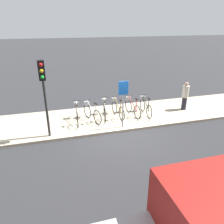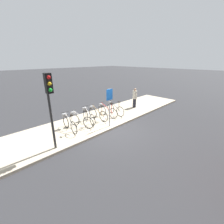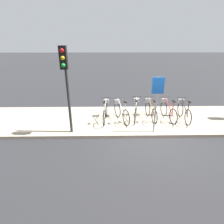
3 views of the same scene
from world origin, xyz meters
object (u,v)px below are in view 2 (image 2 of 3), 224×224
object	(u,v)px
parked_bicycle_1	(80,119)
pedestrian	(135,98)
parked_bicycle_4	(106,110)
traffic_light	(50,97)
parked_bicycle_3	(97,113)
parked_bicycle_0	(69,123)
parked_bicycle_2	(88,115)
parked_bicycle_5	(114,108)
sign_post	(109,102)

from	to	relation	value
parked_bicycle_1	pedestrian	bearing A→B (deg)	0.27
parked_bicycle_4	traffic_light	distance (m)	4.75
parked_bicycle_1	parked_bicycle_4	size ratio (longest dim) A/B	0.95
parked_bicycle_3	traffic_light	xyz separation A→B (m)	(-3.38, -1.34, 1.87)
parked_bicycle_1	parked_bicycle_3	distance (m)	1.37
pedestrian	traffic_light	distance (m)	7.45
parked_bicycle_0	parked_bicycle_1	distance (m)	0.69
parked_bicycle_2	traffic_light	world-z (taller)	traffic_light
parked_bicycle_1	parked_bicycle_3	bearing A→B (deg)	5.36
parked_bicycle_3	parked_bicycle_5	bearing A→B (deg)	-4.61
parked_bicycle_2	parked_bicycle_3	distance (m)	0.66
parked_bicycle_2	sign_post	bearing A→B (deg)	-68.17
parked_bicycle_5	sign_post	xyz separation A→B (m)	(-1.61, -1.17, 1.04)
parked_bicycle_2	parked_bicycle_5	world-z (taller)	same
parked_bicycle_2	traffic_light	size ratio (longest dim) A/B	0.51
pedestrian	parked_bicycle_3	bearing A→B (deg)	178.44
parked_bicycle_0	traffic_light	size ratio (longest dim) A/B	0.51
parked_bicycle_1	pedestrian	size ratio (longest dim) A/B	1.02
parked_bicycle_5	parked_bicycle_0	bearing A→B (deg)	179.84
parked_bicycle_1	traffic_light	xyz separation A→B (m)	(-2.01, -1.21, 1.87)
parked_bicycle_4	sign_post	bearing A→B (deg)	-125.95
parked_bicycle_1	pedestrian	distance (m)	5.19
parked_bicycle_2	parked_bicycle_4	world-z (taller)	same
parked_bicycle_1	parked_bicycle_3	world-z (taller)	same
parked_bicycle_0	parked_bicycle_3	size ratio (longest dim) A/B	1.00
parked_bicycle_0	sign_post	size ratio (longest dim) A/B	0.76
parked_bicycle_2	parked_bicycle_4	size ratio (longest dim) A/B	0.99
parked_bicycle_3	pedestrian	world-z (taller)	pedestrian
parked_bicycle_3	traffic_light	distance (m)	4.09
parked_bicycle_0	pedestrian	bearing A→B (deg)	0.06
parked_bicycle_0	pedestrian	xyz separation A→B (m)	(5.86, 0.01, 0.36)
parked_bicycle_1	parked_bicycle_4	distance (m)	2.15
parked_bicycle_5	traffic_light	size ratio (longest dim) A/B	0.52
parked_bicycle_0	sign_post	xyz separation A→B (m)	(1.93, -1.18, 1.04)
traffic_light	sign_post	distance (m)	3.36
parked_bicycle_1	parked_bicycle_3	xyz separation A→B (m)	(1.37, 0.13, 0.00)
parked_bicycle_1	parked_bicycle_0	bearing A→B (deg)	178.45
parked_bicycle_1	pedestrian	xyz separation A→B (m)	(5.17, 0.02, 0.36)
parked_bicycle_1	sign_post	distance (m)	1.99
parked_bicycle_3	sign_post	distance (m)	1.66
pedestrian	sign_post	distance (m)	4.17
parked_bicycle_2	parked_bicycle_4	xyz separation A→B (m)	(1.44, -0.07, 0.00)
parked_bicycle_2	traffic_light	distance (m)	3.58
parked_bicycle_2	parked_bicycle_0	bearing A→B (deg)	-173.85
parked_bicycle_2	sign_post	world-z (taller)	sign_post
pedestrian	sign_post	size ratio (longest dim) A/B	0.71
parked_bicycle_0	parked_bicycle_2	world-z (taller)	same
parked_bicycle_0	parked_bicycle_2	distance (m)	1.40
parked_bicycle_0	parked_bicycle_1	xyz separation A→B (m)	(0.69, -0.02, 0.00)
parked_bicycle_1	parked_bicycle_2	distance (m)	0.73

